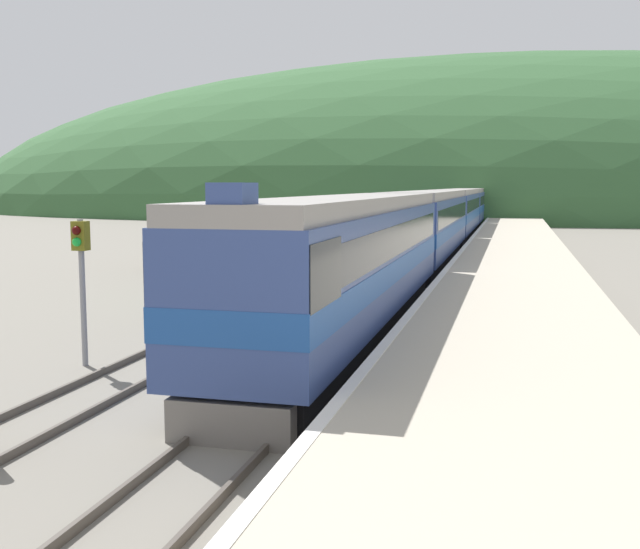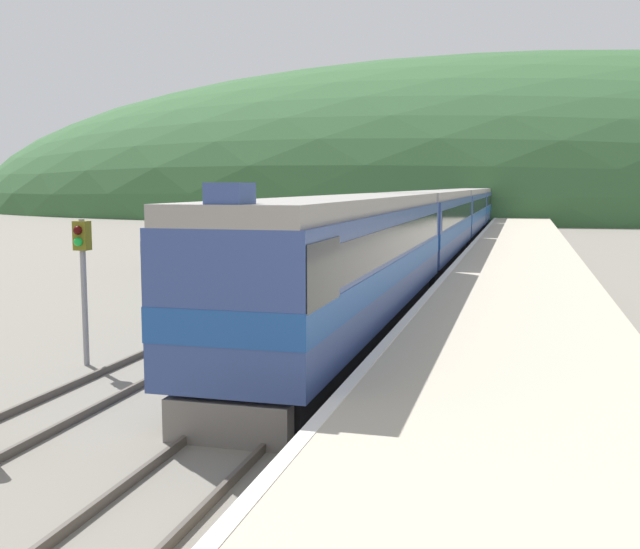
% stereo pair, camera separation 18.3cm
% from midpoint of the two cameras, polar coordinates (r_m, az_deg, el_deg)
% --- Properties ---
extents(track_main, '(1.52, 180.00, 0.16)m').
position_cam_midpoint_polar(track_main, '(67.31, 11.16, 2.98)').
color(track_main, '#4C443D').
rests_on(track_main, ground).
extents(track_siding, '(1.52, 180.00, 0.16)m').
position_cam_midpoint_polar(track_siding, '(67.70, 7.83, 3.07)').
color(track_siding, '#4C443D').
rests_on(track_siding, ground).
extents(platform, '(5.68, 140.00, 0.98)m').
position_cam_midpoint_polar(platform, '(47.17, 15.08, 1.79)').
color(platform, '#B2A893').
rests_on(platform, ground).
extents(distant_hills, '(183.41, 82.54, 48.36)m').
position_cam_midpoint_polar(distant_hills, '(123.15, 13.02, 4.58)').
color(distant_hills, '#335B33').
rests_on(distant_hills, ground).
extents(station_shed, '(6.23, 5.06, 3.31)m').
position_cam_midpoint_polar(station_shed, '(41.65, -6.68, 2.99)').
color(station_shed, slate).
rests_on(station_shed, ground).
extents(express_train_lead_car, '(2.94, 19.31, 4.47)m').
position_cam_midpoint_polar(express_train_lead_car, '(21.41, 2.47, 0.98)').
color(express_train_lead_car, black).
rests_on(express_train_lead_car, ground).
extents(carriage_second, '(2.93, 19.34, 4.11)m').
position_cam_midpoint_polar(carriage_second, '(41.54, 8.70, 3.72)').
color(carriage_second, black).
rests_on(carriage_second, ground).
extents(carriage_third, '(2.93, 19.34, 4.11)m').
position_cam_midpoint_polar(carriage_third, '(61.66, 10.84, 4.66)').
color(carriage_third, black).
rests_on(carriage_third, ground).
extents(carriage_fourth, '(2.93, 19.34, 4.11)m').
position_cam_midpoint_polar(carriage_fourth, '(81.82, 11.93, 5.13)').
color(carriage_fourth, black).
rests_on(carriage_fourth, ground).
extents(siding_train, '(2.90, 40.33, 3.73)m').
position_cam_midpoint_polar(siding_train, '(45.25, 4.17, 3.63)').
color(siding_train, black).
rests_on(siding_train, ground).
extents(signal_post_siding, '(0.36, 0.42, 3.62)m').
position_cam_midpoint_polar(signal_post_siding, '(19.07, -17.39, 1.02)').
color(signal_post_siding, gray).
rests_on(signal_post_siding, ground).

